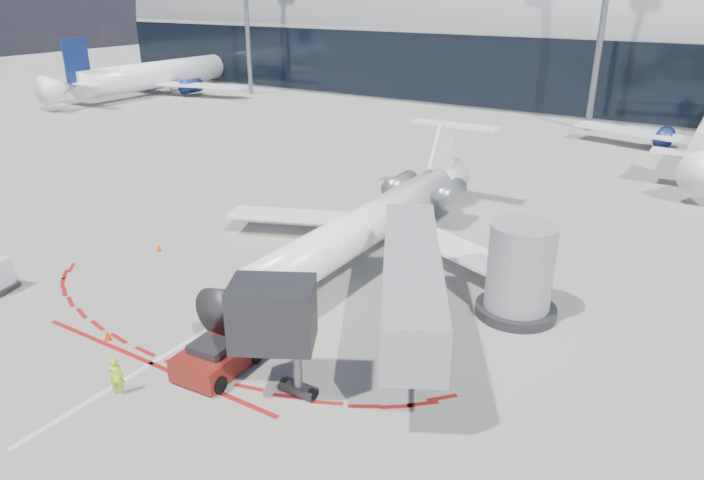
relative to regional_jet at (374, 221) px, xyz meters
The scene contains 13 objects.
ground 5.12m from the regional_jet, 117.44° to the right, with size 260.00×260.00×0.00m, color gray.
apron_centerline 3.70m from the regional_jet, 135.27° to the right, with size 0.25×40.00×0.01m, color silver.
apron_stop_bar 15.91m from the regional_jet, 97.80° to the right, with size 14.00×0.25×0.01m, color maroon.
terminal_building 61.22m from the regional_jet, 92.01° to the left, with size 150.00×24.15×24.00m.
jet_bridge 10.50m from the regional_jet, 42.97° to the right, with size 10.03×15.20×4.90m.
light_mast_west 65.23m from the regional_jet, 137.05° to the left, with size 0.70×0.70×25.00m, color slate.
light_mast_centre 45.17m from the regional_jet, 86.27° to the left, with size 0.70×0.70×25.00m, color slate.
regional_jet is the anchor object (origin of this frame).
pushback_tug 14.53m from the regional_jet, 87.29° to the right, with size 2.64×5.79×1.49m.
ramp_worker 17.92m from the regional_jet, 94.93° to the right, with size 0.61×0.40×1.67m, color #C0EB18.
safety_cone_left 13.44m from the regional_jet, 149.59° to the right, with size 0.33×0.33×0.46m, color red.
safety_cone_right 16.35m from the regional_jet, 109.35° to the right, with size 0.36×0.36×0.50m, color red.
bg_airliner_0 70.15m from the regional_jet, 147.40° to the left, with size 34.76×36.80×11.24m, color white, non-canonical shape.
Camera 1 is at (19.78, -26.65, 15.28)m, focal length 32.00 mm.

